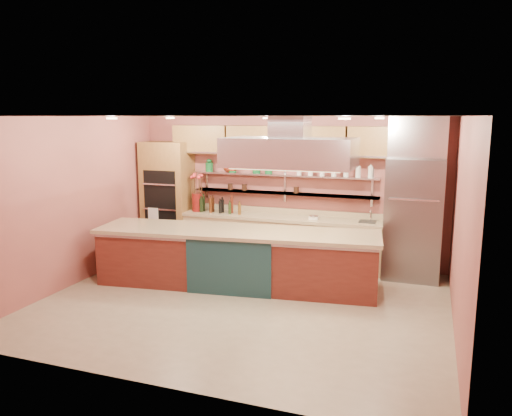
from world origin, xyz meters
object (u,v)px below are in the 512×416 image
at_px(refrigerator, 413,219).
at_px(island, 236,258).
at_px(copper_kettle, 228,168).
at_px(flower_vase, 197,202).
at_px(green_canister, 269,169).
at_px(kitchen_scale, 314,217).

height_order(refrigerator, island, refrigerator).
distance_m(island, copper_kettle, 2.25).
height_order(island, flower_vase, flower_vase).
height_order(refrigerator, green_canister, refrigerator).
relative_size(flower_vase, green_canister, 2.15).
height_order(flower_vase, green_canister, green_canister).
distance_m(refrigerator, kitchen_scale, 1.75).
distance_m(flower_vase, kitchen_scale, 2.38).
bearing_deg(copper_kettle, refrigerator, -3.72).
height_order(flower_vase, kitchen_scale, flower_vase).
relative_size(kitchen_scale, copper_kettle, 0.85).
bearing_deg(kitchen_scale, flower_vase, -163.80).
relative_size(refrigerator, flower_vase, 5.88).
height_order(refrigerator, copper_kettle, refrigerator).
xyz_separation_m(copper_kettle, green_canister, (0.84, 0.00, 0.01)).
height_order(refrigerator, flower_vase, refrigerator).
bearing_deg(refrigerator, copper_kettle, 176.28).
relative_size(refrigerator, green_canister, 12.63).
relative_size(refrigerator, kitchen_scale, 12.82).
bearing_deg(refrigerator, green_canister, 175.13).
bearing_deg(refrigerator, kitchen_scale, 179.67).
relative_size(island, kitchen_scale, 27.96).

